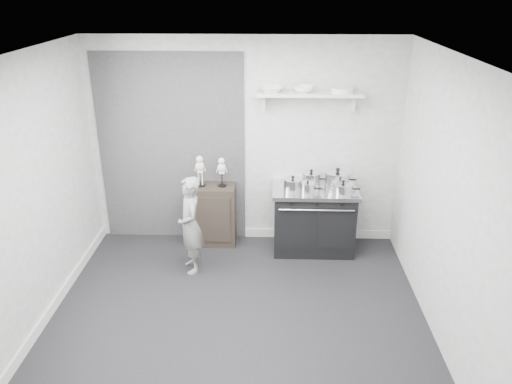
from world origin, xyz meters
TOP-DOWN VIEW (x-y plane):
  - ground at (0.00, 0.00)m, footprint 4.00×4.00m
  - room_shell at (-0.09, 0.15)m, footprint 4.02×3.62m
  - wall_shelf at (0.80, 1.68)m, footprint 1.30×0.26m
  - stove at (0.91, 1.48)m, footprint 1.08×0.67m
  - side_cabinet at (-0.44, 1.61)m, footprint 0.63×0.37m
  - child at (-0.61, 0.91)m, footprint 0.42×0.51m
  - pot_front_left at (0.62, 1.37)m, footprint 0.32×0.24m
  - pot_back_left at (0.86, 1.61)m, footprint 0.33×0.25m
  - pot_back_right at (1.19, 1.56)m, footprint 0.40×0.32m
  - pot_front_right at (1.23, 1.33)m, footprint 0.34×0.25m
  - pot_front_center at (0.80, 1.32)m, footprint 0.27×0.18m
  - skeleton_full at (-0.57, 1.61)m, footprint 0.13×0.09m
  - skeleton_torso at (-0.29, 1.61)m, footprint 0.12×0.08m
  - bowl_large at (0.34, 1.67)m, footprint 0.28×0.28m
  - bowl_small at (0.73, 1.67)m, footprint 0.24×0.24m
  - plate_stack at (1.19, 1.67)m, footprint 0.27×0.27m

SIDE VIEW (x-z plane):
  - ground at x=0.00m, z-range 0.00..0.00m
  - side_cabinet at x=-0.44m, z-range 0.00..0.82m
  - stove at x=0.91m, z-range 0.00..0.87m
  - child at x=-0.61m, z-range 0.00..1.21m
  - pot_front_right at x=1.23m, z-range 0.84..1.02m
  - pot_front_center at x=0.80m, z-range 0.85..1.02m
  - pot_back_left at x=0.86m, z-range 0.85..1.05m
  - pot_front_left at x=0.62m, z-range 0.85..1.05m
  - pot_back_right at x=1.19m, z-range 0.84..1.09m
  - skeleton_torso at x=-0.29m, z-range 0.82..1.27m
  - skeleton_full at x=-0.57m, z-range 0.82..1.30m
  - room_shell at x=-0.09m, z-range 0.28..2.99m
  - wall_shelf at x=0.80m, z-range 1.89..2.13m
  - plate_stack at x=1.19m, z-range 2.04..2.10m
  - bowl_large at x=0.34m, z-range 2.04..2.11m
  - bowl_small at x=0.73m, z-range 2.04..2.12m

